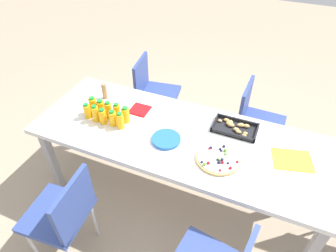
{
  "coord_description": "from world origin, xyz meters",
  "views": [
    {
      "loc": [
        0.54,
        -1.51,
        2.21
      ],
      "look_at": [
        -0.11,
        0.04,
        0.76
      ],
      "focal_mm": 31.19,
      "sensor_mm": 36.0,
      "label": 1
    }
  ],
  "objects": [
    {
      "name": "juice_bottle_1",
      "position": [
        -0.67,
        -0.1,
        0.81
      ],
      "size": [
        0.06,
        0.06,
        0.14
      ],
      "color": "#FAAE14",
      "rests_on": "party_table"
    },
    {
      "name": "juice_bottle_8",
      "position": [
        -0.52,
        -0.02,
        0.81
      ],
      "size": [
        0.05,
        0.05,
        0.15
      ],
      "color": "#F9AD14",
      "rests_on": "party_table"
    },
    {
      "name": "juice_bottle_5",
      "position": [
        -0.74,
        -0.02,
        0.81
      ],
      "size": [
        0.06,
        0.06,
        0.15
      ],
      "color": "#F9AB14",
      "rests_on": "party_table"
    },
    {
      "name": "ground_plane",
      "position": [
        0.0,
        0.0,
        0.0
      ],
      "size": [
        12.0,
        12.0,
        0.0
      ],
      "primitive_type": "plane",
      "color": "tan"
    },
    {
      "name": "juice_bottle_3",
      "position": [
        -0.52,
        -0.09,
        0.8
      ],
      "size": [
        0.06,
        0.06,
        0.14
      ],
      "color": "#F9AF14",
      "rests_on": "party_table"
    },
    {
      "name": "juice_bottle_0",
      "position": [
        -0.75,
        -0.09,
        0.8
      ],
      "size": [
        0.05,
        0.05,
        0.13
      ],
      "color": "#FAAC14",
      "rests_on": "party_table"
    },
    {
      "name": "juice_bottle_4",
      "position": [
        -0.45,
        -0.1,
        0.81
      ],
      "size": [
        0.05,
        0.05,
        0.14
      ],
      "color": "#F9AE14",
      "rests_on": "party_table"
    },
    {
      "name": "chair_far_left",
      "position": [
        -0.61,
        0.79,
        0.5
      ],
      "size": [
        0.45,
        0.45,
        0.83
      ],
      "rotation": [
        0.0,
        0.0,
        -1.43
      ],
      "color": "#33478C",
      "rests_on": "ground_plane"
    },
    {
      "name": "juice_bottle_9",
      "position": [
        -0.45,
        -0.02,
        0.8
      ],
      "size": [
        0.06,
        0.06,
        0.14
      ],
      "color": "#F9AD14",
      "rests_on": "party_table"
    },
    {
      "name": "juice_bottle_6",
      "position": [
        -0.67,
        -0.02,
        0.8
      ],
      "size": [
        0.06,
        0.06,
        0.14
      ],
      "color": "#FAAC14",
      "rests_on": "party_table"
    },
    {
      "name": "cardboard_tube",
      "position": [
        -0.77,
        0.19,
        0.81
      ],
      "size": [
        0.04,
        0.04,
        0.14
      ],
      "primitive_type": "cylinder",
      "color": "#9E7A56",
      "rests_on": "party_table"
    },
    {
      "name": "chair_near_left",
      "position": [
        -0.53,
        -0.78,
        0.5
      ],
      "size": [
        0.43,
        0.43,
        0.83
      ],
      "rotation": [
        0.0,
        0.0,
        1.65
      ],
      "color": "#33478C",
      "rests_on": "ground_plane"
    },
    {
      "name": "party_table",
      "position": [
        0.0,
        0.0,
        0.68
      ],
      "size": [
        2.25,
        0.82,
        0.74
      ],
      "color": "silver",
      "rests_on": "ground_plane"
    },
    {
      "name": "snack_tray",
      "position": [
        0.36,
        0.23,
        0.75
      ],
      "size": [
        0.33,
        0.2,
        0.04
      ],
      "color": "black",
      "rests_on": "party_table"
    },
    {
      "name": "paper_folder",
      "position": [
        0.79,
        0.06,
        0.74
      ],
      "size": [
        0.3,
        0.26,
        0.01
      ],
      "primitive_type": "cube",
      "rotation": [
        0.0,
        0.0,
        0.26
      ],
      "color": "yellow",
      "rests_on": "party_table"
    },
    {
      "name": "juice_bottle_2",
      "position": [
        -0.6,
        -0.1,
        0.8
      ],
      "size": [
        0.06,
        0.06,
        0.13
      ],
      "color": "#F9AD14",
      "rests_on": "party_table"
    },
    {
      "name": "chair_far_right",
      "position": [
        0.47,
        0.73,
        0.5
      ],
      "size": [
        0.41,
        0.41,
        0.83
      ],
      "rotation": [
        0.0,
        0.0,
        -1.6
      ],
      "color": "#33478C",
      "rests_on": "ground_plane"
    },
    {
      "name": "juice_bottle_7",
      "position": [
        -0.6,
        -0.03,
        0.81
      ],
      "size": [
        0.05,
        0.05,
        0.15
      ],
      "color": "#F9AD14",
      "rests_on": "party_table"
    },
    {
      "name": "napkin_stack",
      "position": [
        -0.41,
        0.15,
        0.75
      ],
      "size": [
        0.15,
        0.15,
        0.01
      ],
      "primitive_type": "cube",
      "color": "red",
      "rests_on": "party_table"
    },
    {
      "name": "fruit_pizza",
      "position": [
        0.33,
        -0.13,
        0.75
      ],
      "size": [
        0.31,
        0.31,
        0.05
      ],
      "color": "tan",
      "rests_on": "party_table"
    },
    {
      "name": "plate_stack",
      "position": [
        -0.07,
        -0.1,
        0.75
      ],
      "size": [
        0.21,
        0.21,
        0.02
      ],
      "color": "blue",
      "rests_on": "party_table"
    }
  ]
}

